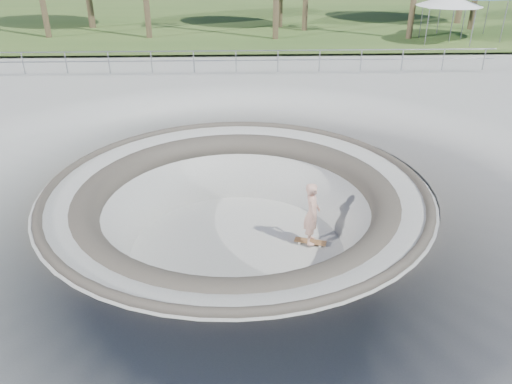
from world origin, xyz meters
TOP-DOWN VIEW (x-y plane):
  - ground at (0.00, 0.00)m, footprint 180.00×180.00m
  - skate_bowl at (0.00, 0.00)m, footprint 14.00×14.00m
  - grass_strip at (0.00, 34.00)m, footprint 180.00×36.00m
  - distant_hills at (3.78, 57.17)m, footprint 103.20×45.00m
  - safety_railing at (0.00, 12.00)m, footprint 25.00×0.06m
  - skateboard at (2.09, 0.08)m, footprint 0.95×0.52m
  - skater at (2.09, 0.08)m, footprint 0.50×0.71m
  - canopy_white at (12.50, 18.54)m, footprint 5.23×5.23m

SIDE VIEW (x-z plane):
  - distant_hills at x=3.78m, z-range -21.32..7.28m
  - skate_bowl at x=0.00m, z-range -3.88..0.22m
  - skateboard at x=2.09m, z-range -1.87..-1.78m
  - skater at x=2.09m, z-range -1.81..0.05m
  - ground at x=0.00m, z-range 0.00..0.00m
  - grass_strip at x=0.00m, z-range 0.16..0.28m
  - safety_railing at x=0.00m, z-range 0.18..1.20m
  - canopy_white at x=12.50m, z-range 1.29..3.98m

